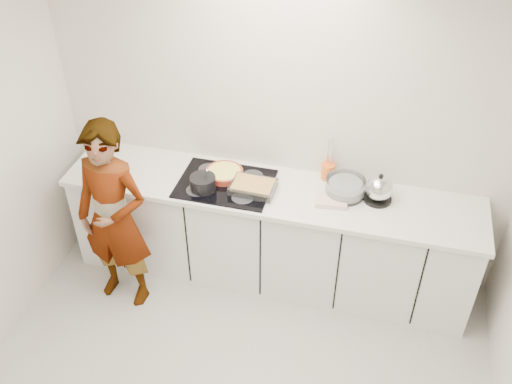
% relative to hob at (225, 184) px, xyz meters
% --- Properties ---
extents(ceiling, '(3.60, 3.20, 0.00)m').
position_rel_hob_xyz_m(ceiling, '(0.35, -1.26, 1.68)').
color(ceiling, white).
rests_on(ceiling, wall_back).
extents(wall_back, '(3.60, 0.00, 2.60)m').
position_rel_hob_xyz_m(wall_back, '(0.35, 0.34, 0.38)').
color(wall_back, silver).
rests_on(wall_back, ground).
extents(base_cabinets, '(3.20, 0.58, 0.87)m').
position_rel_hob_xyz_m(base_cabinets, '(0.35, 0.02, -0.48)').
color(base_cabinets, white).
rests_on(base_cabinets, floor).
extents(countertop, '(3.24, 0.64, 0.04)m').
position_rel_hob_xyz_m(countertop, '(0.35, 0.02, -0.03)').
color(countertop, white).
rests_on(countertop, base_cabinets).
extents(hob, '(0.72, 0.54, 0.01)m').
position_rel_hob_xyz_m(hob, '(0.00, 0.00, 0.00)').
color(hob, black).
rests_on(hob, countertop).
extents(tart_dish, '(0.38, 0.38, 0.05)m').
position_rel_hob_xyz_m(tart_dish, '(-0.03, 0.09, 0.03)').
color(tart_dish, '#A33623').
rests_on(tart_dish, hob).
extents(saucepan, '(0.26, 0.26, 0.19)m').
position_rel_hob_xyz_m(saucepan, '(-0.14, -0.11, 0.06)').
color(saucepan, black).
rests_on(saucepan, hob).
extents(baking_dish, '(0.34, 0.26, 0.06)m').
position_rel_hob_xyz_m(baking_dish, '(0.23, -0.04, 0.04)').
color(baking_dish, silver).
rests_on(baking_dish, hob).
extents(mixing_bowl, '(0.32, 0.32, 0.14)m').
position_rel_hob_xyz_m(mixing_bowl, '(0.91, 0.10, 0.06)').
color(mixing_bowl, silver).
rests_on(mixing_bowl, countertop).
extents(tea_towel, '(0.25, 0.20, 0.04)m').
position_rel_hob_xyz_m(tea_towel, '(0.83, -0.02, 0.01)').
color(tea_towel, white).
rests_on(tea_towel, countertop).
extents(kettle, '(0.27, 0.27, 0.24)m').
position_rel_hob_xyz_m(kettle, '(1.16, 0.10, 0.09)').
color(kettle, black).
rests_on(kettle, countertop).
extents(utensil_crock, '(0.12, 0.12, 0.13)m').
position_rel_hob_xyz_m(utensil_crock, '(0.75, 0.28, 0.06)').
color(utensil_crock, orange).
rests_on(utensil_crock, countertop).
extents(cook, '(0.62, 0.44, 1.61)m').
position_rel_hob_xyz_m(cook, '(-0.72, -0.48, -0.11)').
color(cook, white).
rests_on(cook, floor).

